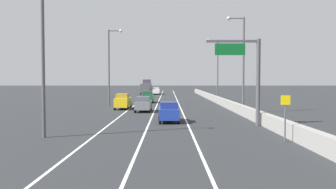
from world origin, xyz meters
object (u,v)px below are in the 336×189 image
object	(u,v)px
car_gray_3	(145,104)
lamp_post_left_near	(48,43)
car_green_4	(149,97)
lamp_post_left_mid	(112,63)
box_truck	(148,87)
car_white_0	(158,91)
car_blue_1	(170,112)
lamp_post_right_third	(218,66)
overhead_sign_gantry	(251,71)
lamp_post_right_second	(243,59)
speed_advisory_sign	(287,115)
car_yellow_2	(125,101)

from	to	relation	value
car_gray_3	lamp_post_left_near	bearing A→B (deg)	-104.94
car_green_4	lamp_post_left_mid	bearing A→B (deg)	-121.99
car_gray_3	box_truck	distance (m)	53.02
lamp_post_left_mid	car_white_0	distance (m)	42.08
car_white_0	car_blue_1	xyz separation A→B (m)	(3.20, -61.04, -0.03)
lamp_post_right_third	box_truck	xyz separation A→B (m)	(-14.94, 30.88, -4.67)
lamp_post_right_third	lamp_post_left_mid	world-z (taller)	same
car_blue_1	box_truck	distance (m)	63.95
lamp_post_left_near	car_green_4	size ratio (longest dim) A/B	2.44
car_gray_3	car_green_4	distance (m)	17.09
overhead_sign_gantry	lamp_post_right_second	size ratio (longest dim) A/B	0.66
lamp_post_right_third	lamp_post_left_near	bearing A→B (deg)	-112.54
speed_advisory_sign	lamp_post_left_near	size ratio (longest dim) A/B	0.26
car_green_4	lamp_post_left_near	bearing A→B (deg)	-97.47
lamp_post_left_near	box_truck	world-z (taller)	lamp_post_left_near
car_white_0	car_yellow_2	world-z (taller)	car_yellow_2
overhead_sign_gantry	lamp_post_left_near	size ratio (longest dim) A/B	0.66
car_gray_3	car_green_4	world-z (taller)	car_green_4
lamp_post_left_mid	car_green_4	distance (m)	11.04
lamp_post_right_second	box_truck	distance (m)	56.88
car_blue_1	car_yellow_2	bearing A→B (deg)	112.75
lamp_post_right_second	car_gray_3	world-z (taller)	lamp_post_right_second
car_gray_3	car_yellow_2	bearing A→B (deg)	127.45
overhead_sign_gantry	speed_advisory_sign	world-z (taller)	overhead_sign_gantry
overhead_sign_gantry	speed_advisory_sign	distance (m)	8.61
car_gray_3	box_truck	world-z (taller)	box_truck
car_white_0	car_gray_3	bearing A→B (deg)	-89.91
overhead_sign_gantry	car_gray_3	size ratio (longest dim) A/B	1.71
box_truck	overhead_sign_gantry	bearing A→B (deg)	-78.93
car_white_0	car_green_4	size ratio (longest dim) A/B	0.96
lamp_post_left_mid	car_blue_1	distance (m)	22.19
overhead_sign_gantry	car_blue_1	distance (m)	8.39
car_blue_1	car_yellow_2	distance (m)	15.92
lamp_post_right_second	car_gray_3	bearing A→B (deg)	171.22
lamp_post_right_second	lamp_post_right_third	xyz separation A→B (m)	(0.27, 23.88, 0.00)
lamp_post_left_mid	box_truck	distance (m)	44.31
speed_advisory_sign	car_gray_3	world-z (taller)	speed_advisory_sign
lamp_post_left_near	car_blue_1	world-z (taller)	lamp_post_left_near
overhead_sign_gantry	lamp_post_right_second	distance (m)	11.86
car_white_0	car_gray_3	world-z (taller)	car_white_0
overhead_sign_gantry	lamp_post_left_near	distance (m)	16.70
car_white_0	lamp_post_right_second	bearing A→B (deg)	-77.16
lamp_post_left_near	car_yellow_2	distance (m)	24.38
lamp_post_right_third	car_green_4	world-z (taller)	lamp_post_right_third
overhead_sign_gantry	lamp_post_left_mid	world-z (taller)	lamp_post_left_mid
car_yellow_2	car_green_4	distance (m)	13.39
overhead_sign_gantry	lamp_post_right_third	world-z (taller)	lamp_post_right_third
lamp_post_left_near	lamp_post_left_mid	bearing A→B (deg)	90.52
car_white_0	car_yellow_2	size ratio (longest dim) A/B	0.94
lamp_post_left_near	car_blue_1	bearing A→B (deg)	46.96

